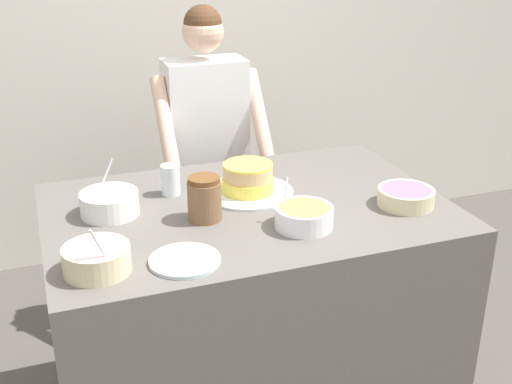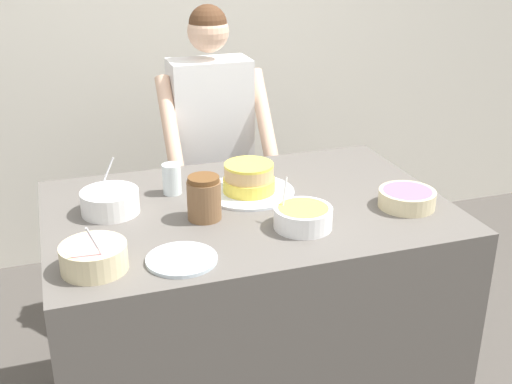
# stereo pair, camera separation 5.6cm
# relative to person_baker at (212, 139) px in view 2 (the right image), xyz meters

# --- Properties ---
(wall_back) EXTENTS (10.00, 0.05, 2.60)m
(wall_back) POSITION_rel_person_baker_xyz_m (-0.08, 0.82, 0.35)
(wall_back) COLOR silver
(wall_back) RESTS_ON ground_plane
(counter) EXTENTS (1.45, 0.97, 0.96)m
(counter) POSITION_rel_person_baker_xyz_m (-0.08, -0.83, -0.47)
(counter) COLOR #5B5651
(counter) RESTS_ON ground_plane
(person_baker) EXTENTS (0.51, 0.44, 1.58)m
(person_baker) POSITION_rel_person_baker_xyz_m (0.00, 0.00, 0.00)
(person_baker) COLOR #2D2D38
(person_baker) RESTS_ON ground_plane
(cake) EXTENTS (0.35, 0.35, 0.12)m
(cake) POSITION_rel_person_baker_xyz_m (-0.04, -0.72, 0.06)
(cake) COLOR silver
(cake) RESTS_ON counter
(frosting_bowl_yellow) EXTENTS (0.20, 0.20, 0.17)m
(frosting_bowl_yellow) POSITION_rel_person_baker_xyz_m (0.04, -1.06, 0.05)
(frosting_bowl_yellow) COLOR white
(frosting_bowl_yellow) RESTS_ON counter
(frosting_bowl_white) EXTENTS (0.21, 0.21, 0.18)m
(frosting_bowl_white) POSITION_rel_person_baker_xyz_m (-0.56, -0.73, 0.05)
(frosting_bowl_white) COLOR white
(frosting_bowl_white) RESTS_ON counter
(frosting_bowl_purple) EXTENTS (0.21, 0.21, 0.06)m
(frosting_bowl_purple) POSITION_rel_person_baker_xyz_m (0.47, -1.02, 0.04)
(frosting_bowl_purple) COLOR beige
(frosting_bowl_purple) RESTS_ON counter
(frosting_bowl_pink) EXTENTS (0.20, 0.20, 0.18)m
(frosting_bowl_pink) POSITION_rel_person_baker_xyz_m (-0.66, -1.13, 0.05)
(frosting_bowl_pink) COLOR beige
(frosting_bowl_pink) RESTS_ON counter
(drinking_glass) EXTENTS (0.07, 0.07, 0.12)m
(drinking_glass) POSITION_rel_person_baker_xyz_m (-0.32, -0.63, 0.07)
(drinking_glass) COLOR silver
(drinking_glass) RESTS_ON counter
(ceramic_plate) EXTENTS (0.22, 0.22, 0.01)m
(ceramic_plate) POSITION_rel_person_baker_xyz_m (-0.40, -1.16, 0.01)
(ceramic_plate) COLOR silver
(ceramic_plate) RESTS_ON counter
(stoneware_jar) EXTENTS (0.12, 0.12, 0.16)m
(stoneware_jar) POSITION_rel_person_baker_xyz_m (-0.26, -0.88, 0.09)
(stoneware_jar) COLOR brown
(stoneware_jar) RESTS_ON counter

